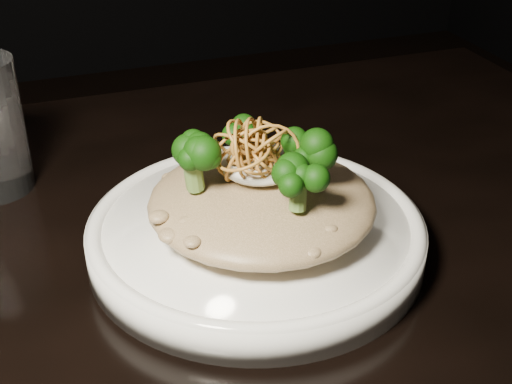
% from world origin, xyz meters
% --- Properties ---
extents(table, '(1.10, 0.80, 0.75)m').
position_xyz_m(table, '(0.00, 0.00, 0.67)').
color(table, black).
rests_on(table, ground).
extents(plate, '(0.27, 0.27, 0.03)m').
position_xyz_m(plate, '(0.10, 0.03, 0.76)').
color(plate, white).
rests_on(plate, table).
extents(risotto, '(0.18, 0.18, 0.04)m').
position_xyz_m(risotto, '(0.10, 0.02, 0.80)').
color(risotto, brown).
rests_on(risotto, plate).
extents(broccoli, '(0.13, 0.13, 0.05)m').
position_xyz_m(broccoli, '(0.10, 0.02, 0.84)').
color(broccoli, black).
rests_on(broccoli, risotto).
extents(cheese, '(0.06, 0.06, 0.02)m').
position_xyz_m(cheese, '(0.10, 0.03, 0.83)').
color(cheese, silver).
rests_on(cheese, risotto).
extents(shallots, '(0.05, 0.05, 0.03)m').
position_xyz_m(shallots, '(0.09, 0.03, 0.85)').
color(shallots, brown).
rests_on(shallots, cheese).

